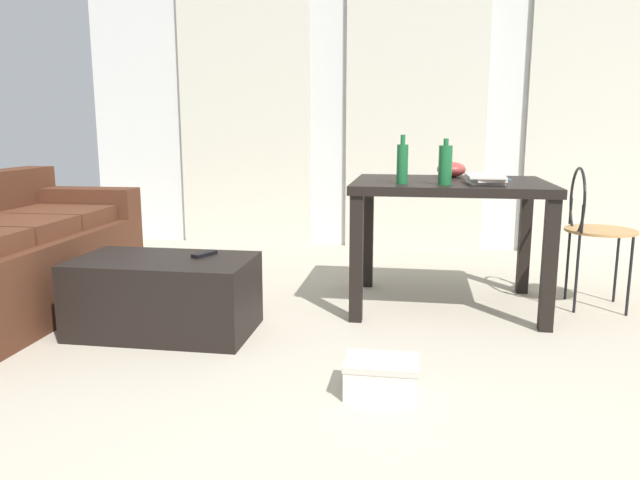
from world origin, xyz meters
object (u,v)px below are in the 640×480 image
wire_chair (589,220)px  shoebox (381,376)px  bottle_near (445,165)px  book_stack (485,179)px  bottle_far (402,163)px  couch (1,259)px  craft_table (449,200)px  coffee_table (165,295)px  tv_remote_primary (204,254)px  bowl (451,169)px  scissors (505,180)px

wire_chair → shoebox: (-1.11, -1.39, -0.45)m
bottle_near → book_stack: 0.25m
bottle_far → couch: bearing=-171.4°
craft_table → coffee_table: bearing=-154.1°
book_stack → tv_remote_primary: book_stack is taller
bottle_near → craft_table: bearing=80.8°
craft_table → wire_chair: size_ratio=1.33×
couch → bottle_near: (2.46, 0.31, 0.54)m
bowl → tv_remote_primary: bowl is taller
bottle_near → tv_remote_primary: bearing=-163.9°
coffee_table → bowl: bearing=33.2°
wire_chair → bowl: (-0.79, 0.15, 0.27)m
wire_chair → craft_table: bearing=-172.0°
couch → wire_chair: wire_chair is taller
coffee_table → bottle_far: (1.19, 0.48, 0.66)m
scissors → tv_remote_primary: bearing=-155.7°
bottle_far → tv_remote_primary: size_ratio=1.76×
bottle_far → bowl: (0.29, 0.49, -0.06)m
coffee_table → wire_chair: 2.44m
craft_table → scissors: 0.35m
bottle_near → shoebox: 1.31m
bowl → tv_remote_primary: size_ratio=1.16×
coffee_table → wire_chair: wire_chair is taller
book_stack → tv_remote_primary: 1.57m
craft_table → bottle_near: 0.34m
bottle_near → scissors: 0.52m
wire_chair → bottle_near: bearing=-156.5°
craft_table → bottle_near: bearing=-99.2°
book_stack → shoebox: size_ratio=1.11×
scissors → tv_remote_primary: scissors is taller
bowl → book_stack: 0.45m
craft_table → bottle_far: 0.42m
book_stack → tv_remote_primary: bearing=-162.6°
couch → book_stack: (2.68, 0.40, 0.45)m
couch → wire_chair: bearing=11.6°
couch → bottle_far: bearing=8.6°
couch → bowl: (2.52, 0.82, 0.47)m
bowl → tv_remote_primary: 1.61m
bottle_far → tv_remote_primary: bottle_far is taller
coffee_table → craft_table: craft_table is taller
craft_table → wire_chair: wire_chair is taller
bottle_far → wire_chair: bearing=17.5°
tv_remote_primary → couch: bearing=-159.8°
bowl → scissors: bowl is taller
book_stack → craft_table: bearing=138.4°
wire_chair → tv_remote_primary: bearing=-160.8°
bottle_near → tv_remote_primary: (-1.23, -0.36, -0.46)m
scissors → couch: bearing=-166.7°
wire_chair → bottle_far: bearing=-162.5°
couch → wire_chair: size_ratio=2.13×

